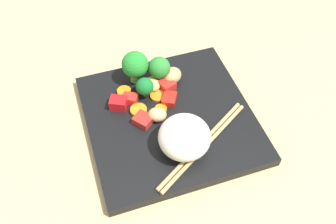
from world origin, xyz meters
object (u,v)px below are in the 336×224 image
Objects in this scene: square_plate at (170,119)px; rice_mound at (186,137)px; carrot_slice_1 at (124,92)px; chopstick_pair at (203,145)px; broccoli_floret_1 at (159,68)px.

rice_mound is (-0.33, 7.29, 4.04)cm from square_plate.
square_plate is 3.37× the size of rice_mound.
square_plate is at bearing 128.57° from carrot_slice_1.
chopstick_pair is (-3.13, 8.03, 1.30)cm from square_plate.
broccoli_floret_1 is 0.28× the size of chopstick_pair.
chopstick_pair is at bearing 120.61° from carrot_slice_1.
rice_mound is at bearing 113.52° from carrot_slice_1.
square_plate is 9.76cm from broccoli_floret_1.
carrot_slice_1 is (6.59, -15.14, -2.77)cm from rice_mound.
broccoli_floret_1 reaches higher than carrot_slice_1.
rice_mound is at bearing 134.21° from chopstick_pair.
rice_mound is 1.54× the size of broccoli_floret_1.
carrot_slice_1 is at bearing 7.01° from broccoli_floret_1.
carrot_slice_1 is (6.26, -7.85, 1.27)cm from square_plate.
square_plate is 10.12cm from carrot_slice_1.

